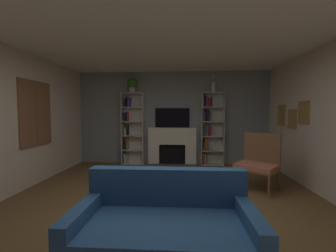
% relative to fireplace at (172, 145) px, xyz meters
% --- Properties ---
extents(ground_plane, '(7.91, 7.91, 0.00)m').
position_rel_fireplace_xyz_m(ground_plane, '(0.00, -3.18, -0.55)').
color(ground_plane, brown).
extents(wall_back_accent, '(5.54, 0.06, 2.63)m').
position_rel_fireplace_xyz_m(wall_back_accent, '(0.00, 0.15, 0.77)').
color(wall_back_accent, gray).
rests_on(wall_back_accent, ground_plane).
extents(ceiling, '(5.54, 6.71, 0.06)m').
position_rel_fireplace_xyz_m(ceiling, '(0.00, -3.18, 2.11)').
color(ceiling, white).
rests_on(ceiling, wall_back_accent).
extents(fireplace, '(1.45, 0.53, 1.04)m').
position_rel_fireplace_xyz_m(fireplace, '(0.00, 0.00, 0.00)').
color(fireplace, white).
rests_on(fireplace, ground_plane).
extents(tv, '(0.97, 0.06, 0.55)m').
position_rel_fireplace_xyz_m(tv, '(0.00, 0.09, 0.77)').
color(tv, black).
rests_on(tv, fireplace).
extents(bookshelf_left, '(0.62, 0.28, 2.03)m').
position_rel_fireplace_xyz_m(bookshelf_left, '(-1.20, 0.02, 0.47)').
color(bookshelf_left, silver).
rests_on(bookshelf_left, ground_plane).
extents(bookshelf_right, '(0.62, 0.27, 2.03)m').
position_rel_fireplace_xyz_m(bookshelf_right, '(1.05, 0.02, 0.49)').
color(bookshelf_right, beige).
rests_on(bookshelf_right, ground_plane).
extents(potted_plant, '(0.30, 0.30, 0.42)m').
position_rel_fireplace_xyz_m(potted_plant, '(-1.13, -0.03, 1.72)').
color(potted_plant, silver).
rests_on(potted_plant, bookshelf_left).
extents(vase_with_flowers, '(0.11, 0.11, 0.47)m').
position_rel_fireplace_xyz_m(vase_with_flowers, '(1.13, -0.03, 1.65)').
color(vase_with_flowers, silver).
rests_on(vase_with_flowers, bookshelf_right).
extents(couch, '(1.74, 0.93, 0.85)m').
position_rel_fireplace_xyz_m(couch, '(0.12, -4.13, -0.27)').
color(couch, '#285285').
rests_on(couch, ground_plane).
extents(armchair, '(0.89, 0.87, 1.07)m').
position_rel_fireplace_xyz_m(armchair, '(1.74, -1.95, -0.01)').
color(armchair, brown).
rests_on(armchair, ground_plane).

